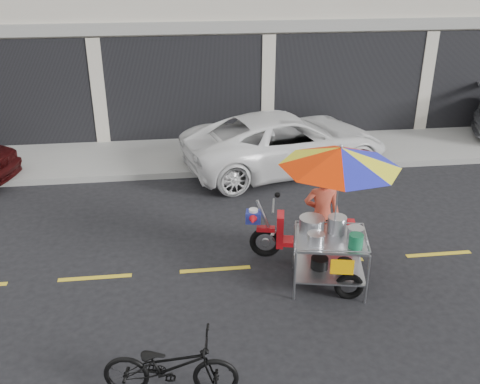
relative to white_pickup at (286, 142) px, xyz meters
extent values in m
plane|color=black|center=(-0.09, -4.31, -0.69)|extent=(90.00, 90.00, 0.00)
cube|color=gray|center=(-0.09, 1.19, -0.62)|extent=(45.00, 3.00, 0.15)
cube|color=black|center=(-0.09, 2.16, 0.76)|extent=(35.28, 0.06, 2.90)
cube|color=gray|center=(-0.09, 2.14, 2.41)|extent=(36.00, 0.12, 0.30)
cube|color=gold|center=(-0.09, -4.31, -0.69)|extent=(42.00, 0.10, 0.01)
imported|color=white|center=(0.00, 0.00, 0.00)|extent=(5.38, 3.41, 1.38)
imported|color=black|center=(-2.84, -6.99, -0.26)|extent=(1.71, 0.82, 0.86)
torus|color=black|center=(-1.17, -3.98, -0.41)|extent=(0.58, 0.22, 0.57)
torus|color=black|center=(0.29, -4.28, -0.41)|extent=(0.58, 0.22, 0.57)
cylinder|color=#9EA0A5|center=(-1.17, -3.98, -0.41)|extent=(0.15, 0.09, 0.14)
cylinder|color=#9EA0A5|center=(0.29, -4.28, -0.41)|extent=(0.15, 0.09, 0.14)
cube|color=red|center=(-1.17, -3.98, -0.15)|extent=(0.34, 0.18, 0.08)
cylinder|color=#9EA0A5|center=(-1.17, -3.98, 0.00)|extent=(0.36, 0.12, 0.80)
cube|color=red|center=(-0.93, -4.03, -0.15)|extent=(0.19, 0.35, 0.60)
cube|color=red|center=(-0.49, -4.12, -0.37)|extent=(0.83, 0.44, 0.08)
cube|color=red|center=(-0.05, -4.21, -0.15)|extent=(0.78, 0.41, 0.40)
cube|color=black|center=(-0.15, -4.19, 0.08)|extent=(0.68, 0.37, 0.10)
cylinder|color=#9EA0A5|center=(-1.05, -4.00, 0.30)|extent=(0.15, 0.54, 0.04)
sphere|color=black|center=(-0.95, -3.82, 0.42)|extent=(0.10, 0.10, 0.10)
cylinder|color=white|center=(-1.05, -4.00, -0.22)|extent=(0.14, 0.14, 0.05)
cube|color=navy|center=(-1.38, -3.93, 0.08)|extent=(0.30, 0.27, 0.20)
cylinder|color=white|center=(-1.38, -3.93, 0.20)|extent=(0.19, 0.19, 0.05)
cone|color=red|center=(-1.42, -4.10, 0.10)|extent=(0.22, 0.25, 0.18)
torus|color=black|center=(-0.09, -5.37, -0.47)|extent=(0.47, 0.19, 0.46)
cylinder|color=#9EA0A5|center=(-0.94, -5.29, -0.27)|extent=(0.04, 0.04, 0.84)
cylinder|color=#9EA0A5|center=(-0.75, -4.42, -0.27)|extent=(0.04, 0.04, 0.84)
cylinder|color=#9EA0A5|center=(0.13, -5.52, -0.27)|extent=(0.04, 0.04, 0.84)
cylinder|color=#9EA0A5|center=(0.31, -4.64, -0.27)|extent=(0.04, 0.04, 0.84)
cube|color=#9EA0A5|center=(-0.31, -4.97, -0.39)|extent=(1.25, 1.10, 0.03)
cube|color=#9EA0A5|center=(-0.31, -4.97, 0.15)|extent=(1.25, 1.10, 0.04)
cylinder|color=#9EA0A5|center=(-0.41, -5.41, 0.21)|extent=(1.07, 0.25, 0.02)
cylinder|color=#9EA0A5|center=(-0.22, -4.53, 0.21)|extent=(1.07, 0.25, 0.02)
cylinder|color=#9EA0A5|center=(-0.85, -4.86, 0.21)|extent=(0.21, 0.88, 0.02)
cylinder|color=#9EA0A5|center=(0.22, -5.08, 0.21)|extent=(0.21, 0.88, 0.02)
cylinder|color=#9EA0A5|center=(-0.22, -4.53, -0.39)|extent=(0.19, 0.74, 0.04)
cylinder|color=#9EA0A5|center=(-0.22, -4.53, 0.10)|extent=(0.19, 0.74, 0.04)
cube|color=#FFAF02|center=(-0.27, -5.47, -0.05)|extent=(0.34, 0.09, 0.25)
cylinder|color=#B7B7BC|center=(-0.56, -4.71, 0.28)|extent=(0.47, 0.47, 0.22)
cylinder|color=#B7B7BC|center=(-0.17, -4.78, 0.29)|extent=(0.35, 0.35, 0.25)
cylinder|color=#B7B7BC|center=(0.07, -5.00, 0.25)|extent=(0.30, 0.30, 0.16)
cylinder|color=#B7B7BC|center=(-0.59, -5.09, 0.25)|extent=(0.31, 0.31, 0.15)
cylinder|color=#166C42|center=(-0.03, -5.28, 0.28)|extent=(0.26, 0.26, 0.22)
cylinder|color=black|center=(-0.46, -4.94, -0.29)|extent=(0.33, 0.33, 0.18)
cylinder|color=black|center=(-0.07, -5.02, -0.30)|extent=(0.28, 0.28, 0.16)
cylinder|color=#9EA0A5|center=(-0.24, -4.88, 0.90)|extent=(0.03, 0.03, 1.49)
sphere|color=#9EA0A5|center=(-0.24, -4.88, 1.66)|extent=(0.06, 0.06, 0.06)
imported|color=#CA4932|center=(-0.25, -4.17, 0.15)|extent=(0.68, 0.52, 1.68)
camera|label=1|loc=(-2.62, -11.98, 4.32)|focal=40.00mm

